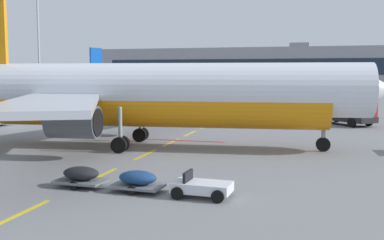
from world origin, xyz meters
The scene contains 7 objects.
apron_paint_markings centered at (18.00, 38.84, 0.00)m, with size 8.00×98.78×0.01m.
airliner_foreground centered at (17.15, 18.29, 3.95)m, with size 34.82×34.44×12.20m.
airliner_far_center centered at (-15.83, 59.96, 3.38)m, with size 29.22×29.74×10.45m.
fuel_service_truck centered at (32.03, 37.55, 1.65)m, with size 6.50×6.78×3.14m.
baggage_train centered at (21.20, 5.90, 0.52)m, with size 8.66×1.97×1.14m.
apron_light_mast_near centered at (-19.01, 59.37, 16.25)m, with size 1.80×1.80×26.31m.
terminal_satellite centered at (8.39, 138.49, 6.68)m, with size 98.84×19.37×14.93m.
Camera 1 is at (29.09, -13.72, 5.49)m, focal length 43.31 mm.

